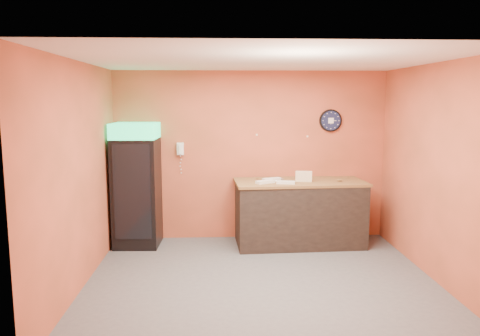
{
  "coord_description": "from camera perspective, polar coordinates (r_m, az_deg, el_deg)",
  "views": [
    {
      "loc": [
        -0.56,
        -5.74,
        2.33
      ],
      "look_at": [
        -0.25,
        0.6,
        1.4
      ],
      "focal_mm": 35.0,
      "sensor_mm": 36.0,
      "label": 1
    }
  ],
  "objects": [
    {
      "name": "beverage_cooler",
      "position": [
        7.58,
        -12.5,
        -2.25
      ],
      "size": [
        0.72,
        0.73,
        1.97
      ],
      "rotation": [
        0.0,
        0.0,
        -0.04
      ],
      "color": "black",
      "rests_on": "floor"
    },
    {
      "name": "sub_roll_stack",
      "position": [
        7.47,
        7.77,
        -1.02
      ],
      "size": [
        0.27,
        0.14,
        0.16
      ],
      "rotation": [
        0.0,
        0.0,
        -0.19
      ],
      "color": "beige",
      "rests_on": "butcher_paper"
    },
    {
      "name": "wrapped_sandwich_left",
      "position": [
        7.27,
        3.09,
        -1.69
      ],
      "size": [
        0.32,
        0.25,
        0.04
      ],
      "primitive_type": "cube",
      "rotation": [
        0.0,
        0.0,
        0.52
      ],
      "color": "silver",
      "rests_on": "butcher_paper"
    },
    {
      "name": "ceiling",
      "position": [
        5.79,
        2.81,
        13.0
      ],
      "size": [
        4.5,
        4.0,
        0.02
      ],
      "primitive_type": "cube",
      "color": "white",
      "rests_on": "back_wall"
    },
    {
      "name": "wall_phone",
      "position": [
        7.76,
        -7.28,
        2.33
      ],
      "size": [
        0.11,
        0.1,
        0.2
      ],
      "color": "white",
      "rests_on": "back_wall"
    },
    {
      "name": "back_wall",
      "position": [
        7.82,
        1.31,
        1.52
      ],
      "size": [
        4.5,
        0.02,
        2.8
      ],
      "primitive_type": "cube",
      "color": "#D1573B",
      "rests_on": "floor"
    },
    {
      "name": "wrapped_sandwich_mid",
      "position": [
        7.25,
        5.6,
        -1.76
      ],
      "size": [
        0.3,
        0.16,
        0.04
      ],
      "primitive_type": "cube",
      "rotation": [
        0.0,
        0.0,
        -0.18
      ],
      "color": "silver",
      "rests_on": "butcher_paper"
    },
    {
      "name": "kitchen_tool",
      "position": [
        7.45,
        5.22,
        -1.43
      ],
      "size": [
        0.05,
        0.05,
        0.05
      ],
      "primitive_type": "cylinder",
      "color": "silver",
      "rests_on": "butcher_paper"
    },
    {
      "name": "butcher_paper",
      "position": [
        7.53,
        7.31,
        -1.72
      ],
      "size": [
        2.11,
        1.02,
        0.04
      ],
      "primitive_type": "cube",
      "rotation": [
        0.0,
        0.0,
        0.05
      ],
      "color": "brown",
      "rests_on": "prep_counter"
    },
    {
      "name": "wrapped_sandwich_right",
      "position": [
        7.49,
        3.92,
        -1.4
      ],
      "size": [
        0.32,
        0.22,
        0.04
      ],
      "primitive_type": "cube",
      "rotation": [
        0.0,
        0.0,
        0.39
      ],
      "color": "silver",
      "rests_on": "butcher_paper"
    },
    {
      "name": "right_wall",
      "position": [
        6.46,
        22.99,
        -0.59
      ],
      "size": [
        0.02,
        4.0,
        2.8
      ],
      "primitive_type": "cube",
      "color": "#D1573B",
      "rests_on": "floor"
    },
    {
      "name": "prep_counter",
      "position": [
        7.64,
        7.23,
        -5.57
      ],
      "size": [
        2.04,
        0.98,
        1.0
      ],
      "primitive_type": "cube",
      "rotation": [
        0.0,
        0.0,
        0.04
      ],
      "color": "black",
      "rests_on": "floor"
    },
    {
      "name": "wall_clock",
      "position": [
        7.95,
        10.98,
        5.7
      ],
      "size": [
        0.37,
        0.06,
        0.37
      ],
      "color": "black",
      "rests_on": "back_wall"
    },
    {
      "name": "left_wall",
      "position": [
        6.06,
        -18.99,
        -0.93
      ],
      "size": [
        0.02,
        4.0,
        2.8
      ],
      "primitive_type": "cube",
      "color": "#D1573B",
      "rests_on": "floor"
    },
    {
      "name": "floor",
      "position": [
        6.22,
        2.62,
        -13.64
      ],
      "size": [
        4.5,
        4.5,
        0.0
      ],
      "primitive_type": "plane",
      "color": "#47474C",
      "rests_on": "ground"
    }
  ]
}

